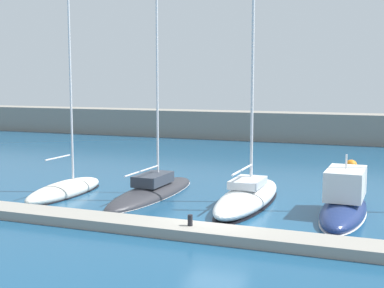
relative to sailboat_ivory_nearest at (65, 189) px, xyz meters
The scene contains 9 objects.
ground_plane 9.91m from the sailboat_ivory_nearest, 17.13° to the right, with size 120.00×120.00×0.00m, color navy.
dock_pier 10.50m from the sailboat_ivory_nearest, 25.57° to the right, with size 26.05×1.57×0.41m, color gray.
breakwater_seawall 31.21m from the sailboat_ivory_nearest, 72.33° to the left, with size 108.00×3.48×2.86m, color gray.
sailboat_ivory_nearest is the anchor object (origin of this frame).
sailboat_charcoal_second 4.67m from the sailboat_ivory_nearest, 20.25° to the left, with size 2.45×8.98×16.65m.
sailboat_white_third 9.78m from the sailboat_ivory_nearest, ahead, with size 2.26×8.55×14.09m.
motorboat_navy_fourth 14.34m from the sailboat_ivory_nearest, ahead, with size 2.07×7.01×3.10m.
mooring_buoy_orange 20.65m from the sailboat_ivory_nearest, 49.33° to the left, with size 0.88×0.88×0.88m, color orange.
dock_bollard 10.04m from the sailboat_ivory_nearest, 26.85° to the right, with size 0.20×0.20×0.44m, color black.
Camera 1 is at (6.87, -20.52, 6.11)m, focal length 49.60 mm.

